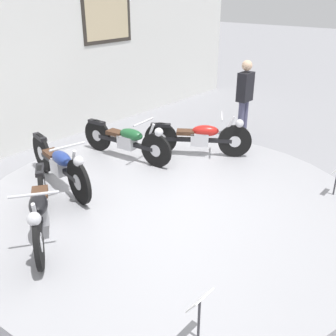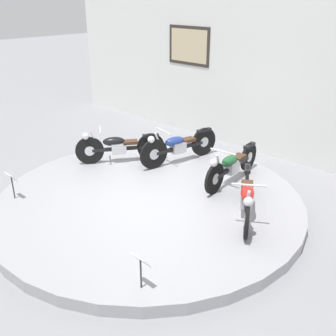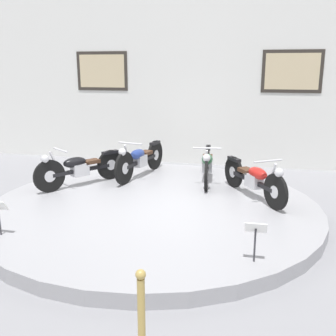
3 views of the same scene
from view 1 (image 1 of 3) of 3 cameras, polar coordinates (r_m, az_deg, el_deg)
The scene contains 9 objects.
ground_plane at distance 5.85m, azimuth 0.19°, elevation -6.46°, with size 60.00×60.00×0.00m, color gray.
display_platform at distance 5.80m, azimuth 0.19°, elevation -5.62°, with size 5.65×5.65×0.20m, color #99999E.
back_wall at distance 8.11m, azimuth -22.47°, elevation 16.87°, with size 14.00×0.22×4.32m.
motorcycle_black at distance 5.07m, azimuth -18.11°, elevation -5.61°, with size 1.19×1.64×0.79m.
motorcycle_blue at distance 6.20m, azimuth -15.45°, elevation 0.66°, with size 0.59×1.98×0.81m.
motorcycle_green at distance 7.04m, azimuth -5.94°, elevation 4.17°, with size 0.54×1.95×0.78m.
motorcycle_red at distance 7.17m, azimuth 4.66°, elevation 4.61°, with size 1.13×1.65×0.78m.
info_placard_front_left at distance 3.55m, azimuth 4.59°, elevation -19.37°, with size 0.26×0.11×0.51m.
visitor_standing at distance 8.66m, azimuth 11.06°, elevation 10.38°, with size 0.36×0.22×1.67m.
Camera 1 is at (-3.85, -3.19, 3.04)m, focal length 42.00 mm.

